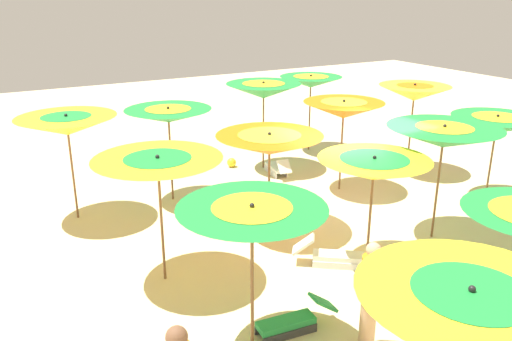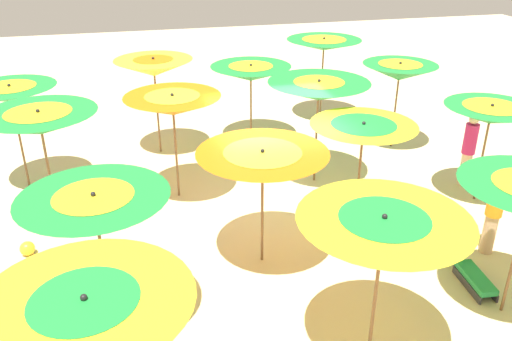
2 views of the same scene
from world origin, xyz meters
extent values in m
cube|color=beige|center=(0.00, 0.00, -0.02)|extent=(41.48, 41.48, 0.04)
cone|color=yellow|center=(3.41, 5.15, 2.19)|extent=(2.17, 2.17, 0.42)
cone|color=#1E8C38|center=(3.41, 5.15, 2.31)|extent=(1.08, 1.08, 0.21)
sphere|color=black|center=(3.41, 5.15, 2.43)|extent=(0.07, 0.07, 0.07)
cylinder|color=brown|center=(-0.17, 4.31, 1.07)|extent=(0.05, 0.05, 2.14)
cone|color=yellow|center=(-0.17, 4.31, 2.14)|extent=(2.24, 2.24, 0.37)
cone|color=#1E8C38|center=(-0.17, 4.31, 2.24)|extent=(1.16, 1.16, 0.19)
sphere|color=black|center=(-0.17, 4.31, 2.36)|extent=(0.07, 0.07, 0.07)
cylinder|color=brown|center=(3.40, 2.81, 1.08)|extent=(0.05, 0.05, 2.15)
cone|color=#1E8C38|center=(3.40, 2.81, 2.15)|extent=(2.09, 2.09, 0.33)
cone|color=yellow|center=(3.40, 2.81, 2.24)|extent=(1.10, 1.10, 0.17)
sphere|color=black|center=(3.40, 2.81, 2.35)|extent=(0.07, 0.07, 0.07)
cylinder|color=brown|center=(0.71, 1.58, 0.97)|extent=(0.05, 0.05, 1.95)
cone|color=orange|center=(0.71, 1.58, 1.95)|extent=(2.26, 2.26, 0.43)
cone|color=yellow|center=(0.71, 1.58, 2.04)|extent=(1.33, 1.33, 0.25)
sphere|color=black|center=(0.71, 1.58, 2.19)|extent=(0.07, 0.07, 0.07)
cylinder|color=brown|center=(-1.52, 0.68, 0.96)|extent=(0.05, 0.05, 1.92)
cone|color=yellow|center=(-1.52, 0.68, 1.92)|extent=(2.07, 2.07, 0.41)
cone|color=#1E8C38|center=(-1.52, 0.68, 2.01)|extent=(1.26, 1.26, 0.25)
sphere|color=black|center=(-1.52, 0.68, 2.16)|extent=(0.07, 0.07, 0.07)
cylinder|color=brown|center=(-4.50, 0.43, 0.99)|extent=(0.05, 0.05, 1.98)
cone|color=#1E8C38|center=(-4.50, 0.43, 1.98)|extent=(1.94, 1.94, 0.38)
cone|color=yellow|center=(-4.50, 0.43, 2.06)|extent=(1.19, 1.19, 0.23)
sphere|color=black|center=(-4.50, 0.43, 2.20)|extent=(0.07, 0.07, 0.07)
cylinder|color=brown|center=(4.44, -0.41, 1.14)|extent=(0.05, 0.05, 2.28)
cone|color=#1E8C38|center=(4.44, -0.41, 2.28)|extent=(2.14, 2.14, 0.43)
cone|color=yellow|center=(4.44, -0.41, 2.38)|extent=(1.21, 1.21, 0.24)
sphere|color=black|center=(4.44, -0.41, 2.53)|extent=(0.07, 0.07, 0.07)
cylinder|color=brown|center=(1.92, -1.30, 1.07)|extent=(0.05, 0.05, 2.13)
cone|color=orange|center=(1.92, -1.30, 2.13)|extent=(2.05, 2.05, 0.42)
cone|color=yellow|center=(1.92, -1.30, 2.23)|extent=(1.16, 1.16, 0.24)
sphere|color=black|center=(1.92, -1.30, 2.37)|extent=(0.07, 0.07, 0.07)
cylinder|color=brown|center=(-1.31, -1.29, 1.11)|extent=(0.05, 0.05, 2.21)
cone|color=#1E8C38|center=(-1.31, -1.29, 2.21)|extent=(2.29, 2.29, 0.42)
cone|color=yellow|center=(-1.31, -1.29, 2.32)|extent=(1.13, 1.13, 0.21)
sphere|color=black|center=(-1.31, -1.29, 2.45)|extent=(0.07, 0.07, 0.07)
cylinder|color=brown|center=(-4.07, -2.79, 1.03)|extent=(0.05, 0.05, 2.07)
cone|color=#1E8C38|center=(-4.07, -2.79, 2.07)|extent=(1.93, 1.93, 0.43)
cone|color=yellow|center=(-4.07, -2.79, 2.16)|extent=(1.12, 1.12, 0.25)
sphere|color=black|center=(-4.07, -2.79, 2.31)|extent=(0.07, 0.07, 0.07)
cylinder|color=brown|center=(5.29, -2.62, 1.11)|extent=(0.05, 0.05, 2.23)
cone|color=#1E8C38|center=(5.29, -2.62, 2.23)|extent=(1.97, 1.97, 0.35)
cone|color=yellow|center=(5.29, -2.62, 2.31)|extent=(1.11, 1.11, 0.20)
sphere|color=black|center=(5.29, -2.62, 2.43)|extent=(0.07, 0.07, 0.07)
cylinder|color=brown|center=(2.12, -3.90, 1.14)|extent=(0.05, 0.05, 2.29)
cone|color=yellow|center=(2.12, -3.90, 2.29)|extent=(1.97, 1.97, 0.43)
cone|color=orange|center=(2.12, -3.90, 2.40)|extent=(1.00, 1.00, 0.22)
sphere|color=black|center=(2.12, -3.90, 2.53)|extent=(0.07, 0.07, 0.07)
cylinder|color=brown|center=(-0.43, -4.12, 0.96)|extent=(0.05, 0.05, 1.92)
cone|color=#1E8C38|center=(-0.43, -4.12, 1.92)|extent=(2.17, 2.17, 0.40)
cone|color=yellow|center=(-0.43, -4.12, 2.02)|extent=(1.18, 1.18, 0.22)
sphere|color=black|center=(-0.43, -4.12, 2.15)|extent=(0.07, 0.07, 0.07)
cylinder|color=brown|center=(-2.93, -5.36, 1.14)|extent=(0.05, 0.05, 2.28)
cone|color=#1E8C38|center=(-2.93, -5.36, 2.28)|extent=(2.20, 2.20, 0.33)
cone|color=yellow|center=(-2.93, -5.36, 2.36)|extent=(1.30, 1.30, 0.19)
sphere|color=black|center=(-2.93, -5.36, 2.47)|extent=(0.07, 0.07, 0.07)
cube|color=#333338|center=(-2.77, 3.24, 0.07)|extent=(0.12, 0.92, 0.14)
cube|color=#333338|center=(-2.47, 3.21, 0.07)|extent=(0.12, 0.92, 0.14)
cube|color=green|center=(-2.62, 3.23, 0.19)|extent=(0.38, 0.94, 0.10)
cube|color=green|center=(-2.68, 2.58, 0.38)|extent=(0.34, 0.44, 0.31)
cube|color=silver|center=(-1.18, 1.11, 0.07)|extent=(0.62, 0.81, 0.14)
cube|color=silver|center=(-1.46, 1.32, 0.07)|extent=(0.62, 0.81, 0.14)
cube|color=white|center=(-1.32, 1.21, 0.19)|extent=(0.86, 0.99, 0.10)
cube|color=white|center=(-0.91, 1.76, 0.40)|extent=(0.52, 0.53, 0.36)
cube|color=silver|center=(3.80, -0.29, 0.07)|extent=(0.84, 0.15, 0.14)
cube|color=silver|center=(3.75, -0.63, 0.07)|extent=(0.84, 0.15, 0.14)
cube|color=white|center=(3.78, -0.46, 0.19)|extent=(0.89, 0.46, 0.10)
cube|color=white|center=(3.22, -0.38, 0.39)|extent=(0.37, 0.39, 0.33)
cylinder|color=beige|center=(-4.64, -0.24, 0.40)|extent=(0.24, 0.24, 0.81)
cylinder|color=#D82672|center=(-4.64, -0.24, 1.16)|extent=(0.30, 0.30, 0.71)
sphere|color=beige|center=(-4.64, -0.24, 1.63)|extent=(0.22, 0.22, 0.22)
cylinder|color=#D8A87F|center=(-3.46, 2.34, 0.40)|extent=(0.24, 0.24, 0.80)
cylinder|color=orange|center=(-3.46, 2.34, 1.15)|extent=(0.30, 0.30, 0.70)
sphere|color=#D8A87F|center=(-3.46, 2.34, 1.60)|extent=(0.22, 0.22, 0.22)
sphere|color=yellow|center=(4.93, 0.39, 0.14)|extent=(0.27, 0.27, 0.27)
camera|label=1|loc=(-8.43, 6.98, 5.09)|focal=37.05mm
camera|label=2|loc=(2.78, 9.56, 5.77)|focal=37.70mm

